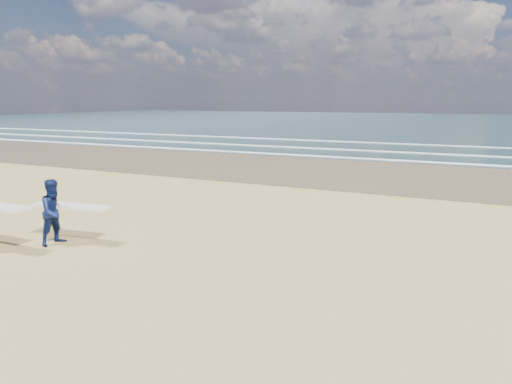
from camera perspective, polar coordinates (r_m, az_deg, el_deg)
The scene contains 1 object.
surfer_far at distance 13.22m, azimuth -23.69°, elevation -2.23°, with size 2.25×1.22×1.75m.
Camera 1 is at (9.96, -6.47, 3.81)m, focal length 32.00 mm.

